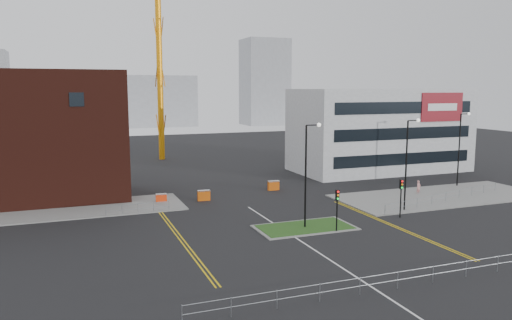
{
  "coord_description": "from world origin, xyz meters",
  "views": [
    {
      "loc": [
        -17.05,
        -30.04,
        12.14
      ],
      "look_at": [
        0.49,
        16.07,
        5.0
      ],
      "focal_mm": 35.0,
      "sensor_mm": 36.0,
      "label": 1
    }
  ],
  "objects": [
    {
      "name": "grass_island",
      "position": [
        2.0,
        8.0,
        0.06
      ],
      "size": [
        8.0,
        4.0,
        0.12
      ],
      "primitive_type": "cube",
      "color": "#204918",
      "rests_on": "ground"
    },
    {
      "name": "yellow_left_a",
      "position": [
        -9.0,
        10.0,
        0.01
      ],
      "size": [
        0.12,
        24.0,
        0.01
      ],
      "primitive_type": "cube",
      "color": "gold",
      "rests_on": "ground"
    },
    {
      "name": "pedestrian",
      "position": [
        20.35,
        15.78,
        0.82
      ],
      "size": [
        0.68,
        0.52,
        1.64
      ],
      "primitive_type": "imported",
      "rotation": [
        0.0,
        0.0,
        0.24
      ],
      "color": "pink",
      "rests_on": "ground"
    },
    {
      "name": "railing_front",
      "position": [
        0.0,
        -6.0,
        0.78
      ],
      "size": [
        24.05,
        0.05,
        1.1
      ],
      "color": "gray",
      "rests_on": "ground"
    },
    {
      "name": "island_kerb",
      "position": [
        2.0,
        8.0,
        0.04
      ],
      "size": [
        8.6,
        4.6,
        0.08
      ],
      "primitive_type": "cube",
      "color": "slate",
      "rests_on": "ground"
    },
    {
      "name": "barrier_mid",
      "position": [
        -3.5,
        21.55,
        0.62
      ],
      "size": [
        1.38,
        0.52,
        1.15
      ],
      "color": "#CE510B",
      "rests_on": "ground"
    },
    {
      "name": "streetlamp_right_near",
      "position": [
        14.22,
        10.0,
        5.41
      ],
      "size": [
        1.46,
        0.36,
        9.18
      ],
      "color": "black",
      "rests_on": "ground"
    },
    {
      "name": "yellow_right_a",
      "position": [
        9.5,
        6.0,
        0.01
      ],
      "size": [
        0.12,
        20.0,
        0.01
      ],
      "primitive_type": "cube",
      "color": "gold",
      "rests_on": "ground"
    },
    {
      "name": "traffic_light_island",
      "position": [
        4.0,
        5.98,
        2.57
      ],
      "size": [
        0.28,
        0.33,
        3.65
      ],
      "color": "black",
      "rests_on": "ground"
    },
    {
      "name": "streetlamp_island",
      "position": [
        2.22,
        8.0,
        5.41
      ],
      "size": [
        1.46,
        0.36,
        9.18
      ],
      "color": "black",
      "rests_on": "ground"
    },
    {
      "name": "ground",
      "position": [
        0.0,
        0.0,
        0.0
      ],
      "size": [
        200.0,
        200.0,
        0.0
      ],
      "primitive_type": "plane",
      "color": "black",
      "rests_on": "ground"
    },
    {
      "name": "yellow_left_b",
      "position": [
        -8.7,
        10.0,
        0.01
      ],
      "size": [
        0.12,
        24.0,
        0.01
      ],
      "primitive_type": "cube",
      "color": "gold",
      "rests_on": "ground"
    },
    {
      "name": "skyline_d",
      "position": [
        -8.0,
        140.0,
        6.0
      ],
      "size": [
        30.0,
        12.0,
        12.0
      ],
      "primitive_type": "cube",
      "color": "gray",
      "rests_on": "ground"
    },
    {
      "name": "railing_right",
      "position": [
        20.5,
        11.5,
        0.78
      ],
      "size": [
        19.05,
        5.05,
        1.1
      ],
      "color": "gray",
      "rests_on": "ground"
    },
    {
      "name": "yellow_right_b",
      "position": [
        9.8,
        6.0,
        0.01
      ],
      "size": [
        0.12,
        20.0,
        0.01
      ],
      "primitive_type": "cube",
      "color": "gold",
      "rests_on": "ground"
    },
    {
      "name": "skyline_c",
      "position": [
        45.0,
        125.0,
        14.0
      ],
      "size": [
        14.0,
        12.0,
        28.0
      ],
      "primitive_type": "cube",
      "color": "gray",
      "rests_on": "ground"
    },
    {
      "name": "barrier_left",
      "position": [
        -8.0,
        22.24,
        0.52
      ],
      "size": [
        1.17,
        0.46,
        0.97
      ],
      "color": "red",
      "rests_on": "ground"
    },
    {
      "name": "traffic_light_right",
      "position": [
        12.0,
        7.98,
        2.57
      ],
      "size": [
        0.28,
        0.33,
        3.65
      ],
      "color": "black",
      "rests_on": "ground"
    },
    {
      "name": "brick_building",
      "position": [
        -22.97,
        28.0,
        6.85
      ],
      "size": [
        24.2,
        10.07,
        14.24
      ],
      "color": "#421810",
      "rests_on": "ground"
    },
    {
      "name": "skyline_b",
      "position": [
        10.0,
        130.0,
        8.0
      ],
      "size": [
        24.0,
        12.0,
        16.0
      ],
      "primitive_type": "cube",
      "color": "gray",
      "rests_on": "ground"
    },
    {
      "name": "centre_line",
      "position": [
        0.0,
        2.0,
        0.01
      ],
      "size": [
        0.15,
        30.0,
        0.01
      ],
      "primitive_type": "cube",
      "color": "silver",
      "rests_on": "ground"
    },
    {
      "name": "streetlamp_right_far",
      "position": [
        28.22,
        18.0,
        5.41
      ],
      "size": [
        1.46,
        0.36,
        9.18
      ],
      "color": "black",
      "rests_on": "ground"
    },
    {
      "name": "office_block",
      "position": [
        26.01,
        31.97,
        6.0
      ],
      "size": [
        25.0,
        12.2,
        12.0
      ],
      "color": "#B0B2B5",
      "rests_on": "ground"
    },
    {
      "name": "railing_left",
      "position": [
        -11.0,
        18.0,
        0.74
      ],
      "size": [
        6.05,
        0.05,
        1.1
      ],
      "color": "gray",
      "rests_on": "ground"
    },
    {
      "name": "barrier_right",
      "position": [
        5.74,
        24.0,
        0.63
      ],
      "size": [
        1.38,
        0.48,
        1.15
      ],
      "color": "#C84F0B",
      "rests_on": "ground"
    },
    {
      "name": "pavement_right",
      "position": [
        22.0,
        14.0,
        0.06
      ],
      "size": [
        24.0,
        10.0,
        0.12
      ],
      "primitive_type": "cube",
      "color": "slate",
      "rests_on": "ground"
    },
    {
      "name": "pavement_left",
      "position": [
        -20.0,
        22.0,
        0.06
      ],
      "size": [
        28.0,
        8.0,
        0.12
      ],
      "primitive_type": "cube",
      "color": "slate",
      "rests_on": "ground"
    }
  ]
}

